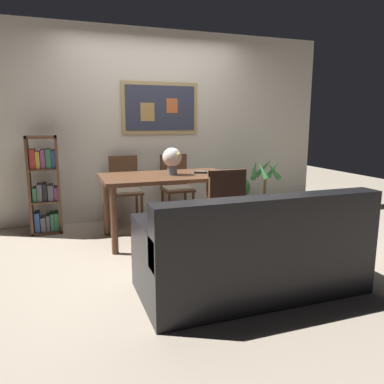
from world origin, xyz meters
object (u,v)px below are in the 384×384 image
Objects in this scene: dining_chair_near_right at (223,205)px; bookshelf at (45,188)px; potted_palm at (265,190)px; dining_chair_far_right at (176,182)px; dining_chair_far_left at (125,184)px; dining_table at (167,183)px; leather_couch at (253,255)px; tv_remote at (201,172)px; potted_ivy at (239,192)px; flower_vase at (172,159)px.

bookshelf reaches higher than dining_chair_near_right.
bookshelf is 2.96m from potted_palm.
dining_chair_far_right and dining_chair_far_left have the same top height.
dining_chair_far_right is at bearing 66.01° from dining_table.
leather_couch is (-0.10, -0.82, -0.23)m from dining_chair_near_right.
dining_table is 1.67m from leather_couch.
tv_remote is (-1.18, -0.50, 0.37)m from potted_palm.
tv_remote is (1.77, -0.73, 0.20)m from bookshelf.
tv_remote is (0.16, 1.59, 0.46)m from leather_couch.
dining_chair_far_right is 1.69× the size of potted_ivy.
dining_chair_far_left is 5.63× the size of tv_remote.
dining_chair_far_left is at bearing -177.72° from potted_ivy.
dining_chair_near_right is 1.00× the size of dining_chair_far_left.
flower_vase reaches higher than leather_couch.
dining_chair_far_right is 0.51× the size of leather_couch.
flower_vase is at bearing -145.98° from potted_ivy.
tv_remote is (0.77, -0.82, 0.23)m from dining_chair_far_left.
tv_remote is (0.35, 0.00, -0.18)m from flower_vase.
flower_vase is at bearing 97.01° from leather_couch.
bookshelf is 2.22× the size of potted_ivy.
bookshelf is at bearing 138.50° from dining_chair_near_right.
dining_chair_far_left is (-0.71, 1.60, 0.00)m from dining_chair_near_right.
dining_chair_far_left is 0.51× the size of leather_couch.
dining_table is 1.25× the size of bookshelf.
dining_table is at bearing -65.96° from dining_chair_far_left.
leather_couch is 3.34× the size of potted_ivy.
dining_table is at bearing 114.01° from dining_chair_near_right.
potted_palm is 1.70m from flower_vase.
bookshelf reaches higher than dining_chair_far_left.
dining_chair_far_right is 1.06m from potted_ivy.
dining_chair_near_right reaches higher than tv_remote.
leather_couch reaches higher than tv_remote.
dining_table is 1.65× the size of dining_chair_far_right.
potted_ivy is at bearing 65.72° from leather_couch.
potted_palm is (1.59, 0.49, -0.26)m from dining_table.
dining_chair_near_right is 2.28m from bookshelf.
bookshelf is at bearing 175.56° from potted_palm.
potted_palm is 1.34m from tv_remote.
dining_table is 1.54m from bookshelf.
tv_remote is (-0.96, -0.89, 0.46)m from potted_ivy.
potted_palm is at bearing -12.84° from dining_chair_far_right.
bookshelf reaches higher than potted_palm.
potted_palm is at bearing -60.33° from potted_ivy.
dining_chair_near_right is at bearing -69.31° from flower_vase.
bookshelf reaches higher than dining_chair_far_right.
dining_table is 9.28× the size of tv_remote.
flower_vase is (0.06, -0.02, 0.29)m from dining_table.
bookshelf is 3.81× the size of flower_vase.
dining_table is at bearing 177.65° from tv_remote.
potted_palm is (1.95, -0.31, -0.14)m from dining_chair_far_left.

